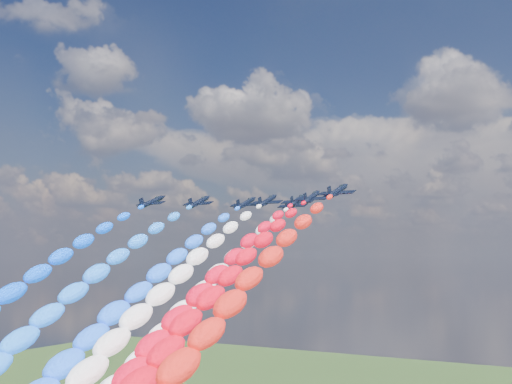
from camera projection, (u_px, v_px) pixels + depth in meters
The scene contains 15 objects.
jet_0 at pixel (152, 202), 172.87m from camera, with size 8.42×11.30×2.49m, color black, non-canonical shape.
jet_1 at pixel (199, 202), 173.37m from camera, with size 8.42×11.30×2.49m, color black, non-canonical shape.
trail_1 at pixel (60, 319), 129.54m from camera, with size 5.92×92.61×56.12m, color #1D71F5, non-canonical shape.
jet_2 at pixel (246, 203), 177.42m from camera, with size 8.42×11.30×2.49m, color black, non-canonical shape.
trail_2 at pixel (127, 317), 133.59m from camera, with size 5.92×92.61×56.12m, color #1C5EFF, non-canonical shape.
jet_3 at pixel (267, 201), 169.88m from camera, with size 8.42×11.30×2.49m, color black, non-canonical shape.
trail_3 at pixel (149, 320), 126.05m from camera, with size 5.92×92.61×56.12m, color white, non-canonical shape.
jet_4 at pixel (293, 204), 181.38m from camera, with size 8.42×11.30×2.49m, color black, non-canonical shape.
trail_4 at pixel (193, 315), 137.55m from camera, with size 5.92×92.61×56.12m, color white, non-canonical shape.
jet_5 at pixel (298, 200), 167.65m from camera, with size 8.42×11.30×2.49m, color black, non-canonical shape.
trail_5 at pixel (188, 321), 123.82m from camera, with size 5.92×92.61×56.12m, color red, non-canonical shape.
jet_6 at pixel (312, 197), 158.91m from camera, with size 8.42×11.30×2.49m, color black, non-canonical shape.
trail_6 at pixel (198, 326), 115.08m from camera, with size 5.92×92.61×56.12m, color red, non-canonical shape.
jet_7 at pixel (338, 191), 143.72m from camera, with size 8.42×11.30×2.49m, color black, non-canonical shape.
trail_7 at pixel (218, 337), 99.89m from camera, with size 5.92×92.61×56.12m, color red, non-canonical shape.
Camera 1 is at (82.88, -139.71, 85.97)m, focal length 45.53 mm.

